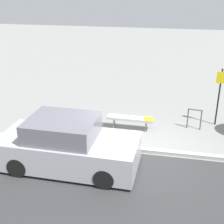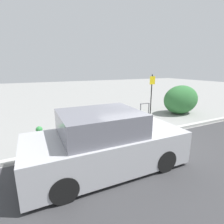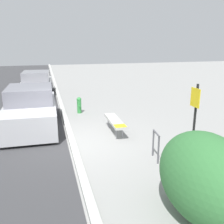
{
  "view_description": "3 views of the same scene",
  "coord_description": "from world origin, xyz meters",
  "px_view_note": "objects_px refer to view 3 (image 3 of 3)",
  "views": [
    {
      "loc": [
        1.01,
        -9.23,
        5.35
      ],
      "look_at": [
        -1.05,
        0.75,
        1.05
      ],
      "focal_mm": 50.0,
      "sensor_mm": 36.0,
      "label": 1
    },
    {
      "loc": [
        -3.75,
        -5.31,
        2.68
      ],
      "look_at": [
        -0.29,
        1.75,
        0.67
      ],
      "focal_mm": 28.0,
      "sensor_mm": 36.0,
      "label": 2
    },
    {
      "loc": [
        7.89,
        -0.71,
        3.26
      ],
      "look_at": [
        0.65,
        1.23,
        1.15
      ],
      "focal_mm": 40.0,
      "sensor_mm": 36.0,
      "label": 3
    }
  ],
  "objects_px": {
    "sign_post": "(194,121)",
    "parked_car_far": "(37,85)",
    "fire_hydrant": "(79,105)",
    "bench": "(115,121)",
    "bike_rack": "(156,143)",
    "parked_car_near": "(31,110)"
  },
  "relations": [
    {
      "from": "fire_hydrant",
      "to": "parked_car_far",
      "type": "relative_size",
      "value": 0.18
    },
    {
      "from": "sign_post",
      "to": "parked_car_far",
      "type": "height_order",
      "value": "sign_post"
    },
    {
      "from": "bench",
      "to": "parked_car_far",
      "type": "bearing_deg",
      "value": -157.82
    },
    {
      "from": "fire_hydrant",
      "to": "parked_car_near",
      "type": "bearing_deg",
      "value": -54.02
    },
    {
      "from": "fire_hydrant",
      "to": "parked_car_far",
      "type": "distance_m",
      "value": 5.09
    },
    {
      "from": "bench",
      "to": "parked_car_far",
      "type": "xyz_separation_m",
      "value": [
        -7.66,
        -2.92,
        0.23
      ]
    },
    {
      "from": "fire_hydrant",
      "to": "parked_car_near",
      "type": "relative_size",
      "value": 0.18
    },
    {
      "from": "parked_car_near",
      "to": "parked_car_far",
      "type": "relative_size",
      "value": 0.99
    },
    {
      "from": "bench",
      "to": "fire_hydrant",
      "type": "bearing_deg",
      "value": -161.77
    },
    {
      "from": "fire_hydrant",
      "to": "parked_car_near",
      "type": "height_order",
      "value": "parked_car_near"
    },
    {
      "from": "sign_post",
      "to": "parked_car_far",
      "type": "xyz_separation_m",
      "value": [
        -10.95,
        -4.02,
        -0.71
      ]
    },
    {
      "from": "sign_post",
      "to": "fire_hydrant",
      "type": "distance_m",
      "value": 6.67
    },
    {
      "from": "bench",
      "to": "sign_post",
      "type": "bearing_deg",
      "value": 19.78
    },
    {
      "from": "sign_post",
      "to": "parked_car_near",
      "type": "distance_m",
      "value": 6.32
    },
    {
      "from": "bike_rack",
      "to": "parked_car_far",
      "type": "relative_size",
      "value": 0.19
    },
    {
      "from": "bench",
      "to": "sign_post",
      "type": "height_order",
      "value": "sign_post"
    },
    {
      "from": "fire_hydrant",
      "to": "parked_car_far",
      "type": "xyz_separation_m",
      "value": [
        -4.67,
        -2.01,
        0.26
      ]
    },
    {
      "from": "fire_hydrant",
      "to": "bike_rack",
      "type": "bearing_deg",
      "value": 14.81
    },
    {
      "from": "bike_rack",
      "to": "parked_car_far",
      "type": "distance_m",
      "value": 10.65
    },
    {
      "from": "parked_car_near",
      "to": "fire_hydrant",
      "type": "bearing_deg",
      "value": 127.01
    },
    {
      "from": "bike_rack",
      "to": "parked_car_near",
      "type": "relative_size",
      "value": 0.19
    },
    {
      "from": "sign_post",
      "to": "parked_car_far",
      "type": "relative_size",
      "value": 0.54
    }
  ]
}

